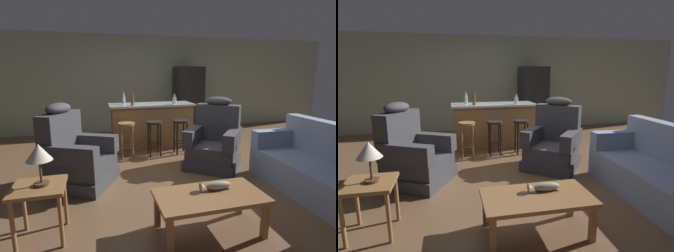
# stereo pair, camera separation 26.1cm
# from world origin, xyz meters

# --- Properties ---
(ground_plane) EXTENTS (12.00, 12.00, 0.00)m
(ground_plane) POSITION_xyz_m (0.00, 0.00, 0.00)
(ground_plane) COLOR brown
(back_wall) EXTENTS (12.00, 0.05, 2.60)m
(back_wall) POSITION_xyz_m (0.00, 3.12, 1.30)
(back_wall) COLOR #9EA88E
(back_wall) RESTS_ON ground_plane
(coffee_table) EXTENTS (1.10, 0.60, 0.42)m
(coffee_table) POSITION_xyz_m (-0.11, -1.94, 0.36)
(coffee_table) COLOR olive
(coffee_table) RESTS_ON ground_plane
(fish_figurine) EXTENTS (0.34, 0.10, 0.10)m
(fish_figurine) POSITION_xyz_m (-0.01, -1.86, 0.46)
(fish_figurine) COLOR #4C3823
(fish_figurine) RESTS_ON coffee_table
(couch) EXTENTS (0.90, 1.92, 0.94)m
(couch) POSITION_xyz_m (1.72, -1.49, 0.34)
(couch) COLOR #8493B2
(couch) RESTS_ON ground_plane
(recliner_near_lamp) EXTENTS (1.13, 1.13, 1.20)m
(recliner_near_lamp) POSITION_xyz_m (-1.48, -0.33, 0.42)
(recliner_near_lamp) COLOR #3D3D42
(recliner_near_lamp) RESTS_ON ground_plane
(recliner_near_island) EXTENTS (1.18, 1.18, 1.20)m
(recliner_near_island) POSITION_xyz_m (0.79, -0.15, 0.42)
(recliner_near_island) COLOR #3D3D42
(recliner_near_island) RESTS_ON ground_plane
(end_table) EXTENTS (0.48, 0.48, 0.56)m
(end_table) POSITION_xyz_m (-1.74, -1.59, 0.46)
(end_table) COLOR olive
(end_table) RESTS_ON ground_plane
(table_lamp) EXTENTS (0.24, 0.24, 0.41)m
(table_lamp) POSITION_xyz_m (-1.71, -1.58, 0.87)
(table_lamp) COLOR #4C3823
(table_lamp) RESTS_ON end_table
(kitchen_island) EXTENTS (1.80, 0.70, 0.95)m
(kitchen_island) POSITION_xyz_m (0.00, 1.35, 0.48)
(kitchen_island) COLOR olive
(kitchen_island) RESTS_ON ground_plane
(bar_stool_left) EXTENTS (0.32, 0.32, 0.68)m
(bar_stool_left) POSITION_xyz_m (-0.63, 0.72, 0.47)
(bar_stool_left) COLOR olive
(bar_stool_left) RESTS_ON ground_plane
(bar_stool_middle) EXTENTS (0.32, 0.32, 0.68)m
(bar_stool_middle) POSITION_xyz_m (-0.08, 0.72, 0.47)
(bar_stool_middle) COLOR black
(bar_stool_middle) RESTS_ON ground_plane
(bar_stool_right) EXTENTS (0.32, 0.32, 0.68)m
(bar_stool_right) POSITION_xyz_m (0.46, 0.72, 0.47)
(bar_stool_right) COLOR black
(bar_stool_right) RESTS_ON ground_plane
(refrigerator) EXTENTS (0.70, 0.69, 1.76)m
(refrigerator) POSITION_xyz_m (1.28, 2.55, 0.88)
(refrigerator) COLOR black
(refrigerator) RESTS_ON ground_plane
(bottle_tall_green) EXTENTS (0.06, 0.06, 0.26)m
(bottle_tall_green) POSITION_xyz_m (-0.58, 1.42, 1.05)
(bottle_tall_green) COLOR silver
(bottle_tall_green) RESTS_ON kitchen_island
(bottle_short_amber) EXTENTS (0.08, 0.08, 0.21)m
(bottle_short_amber) POSITION_xyz_m (0.45, 1.13, 1.03)
(bottle_short_amber) COLOR silver
(bottle_short_amber) RESTS_ON kitchen_island
(bottle_wine_dark) EXTENTS (0.07, 0.07, 0.32)m
(bottle_wine_dark) POSITION_xyz_m (-0.44, 1.16, 1.07)
(bottle_wine_dark) COLOR brown
(bottle_wine_dark) RESTS_ON kitchen_island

